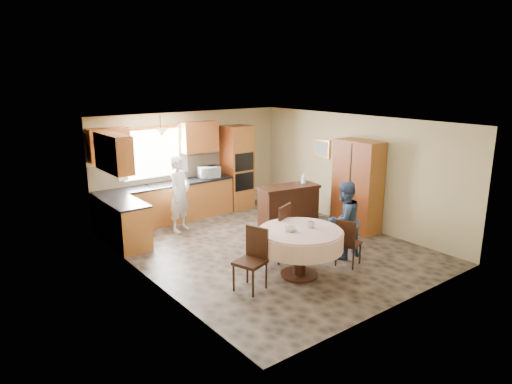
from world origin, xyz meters
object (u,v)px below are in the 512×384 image
object	(u,v)px
cupboard	(357,186)
chair_back	(278,230)
chair_left	(253,256)
person_dining	(344,220)
sideboard	(288,210)
dining_table	(300,240)
oven_tower	(237,167)
chair_right	(347,240)
person_sink	(180,194)

from	to	relation	value
cupboard	chair_back	size ratio (longest dim) A/B	1.86
cupboard	chair_left	size ratio (longest dim) A/B	1.99
person_dining	sideboard	bearing A→B (deg)	-93.76
chair_left	person_dining	distance (m)	2.12
dining_table	oven_tower	bearing A→B (deg)	68.89
chair_left	person_dining	world-z (taller)	person_dining
cupboard	person_dining	xyz separation A→B (m)	(-1.42, -0.91, -0.26)
dining_table	chair_right	size ratio (longest dim) A/B	1.65
chair_right	sideboard	bearing A→B (deg)	-31.71
chair_left	chair_back	xyz separation A→B (m)	(1.07, 0.64, 0.04)
person_dining	dining_table	bearing A→B (deg)	8.20
cupboard	person_sink	xyz separation A→B (m)	(-3.11, 2.30, -0.17)
oven_tower	dining_table	xyz separation A→B (m)	(-1.56, -4.04, -0.41)
sideboard	person_sink	distance (m)	2.40
sideboard	person_dining	xyz separation A→B (m)	(-0.21, -1.78, 0.26)
chair_back	chair_right	world-z (taller)	chair_back
cupboard	person_sink	bearing A→B (deg)	143.44
chair_back	person_dining	xyz separation A→B (m)	(1.04, -0.64, 0.14)
cupboard	chair_back	distance (m)	2.51
person_sink	person_dining	xyz separation A→B (m)	(1.69, -3.21, -0.10)
dining_table	chair_right	bearing A→B (deg)	-12.72
sideboard	chair_right	distance (m)	2.16
oven_tower	person_sink	distance (m)	2.17
chair_back	person_sink	bearing A→B (deg)	-98.73
cupboard	dining_table	bearing A→B (deg)	-158.85
chair_left	cupboard	bearing A→B (deg)	86.21
sideboard	dining_table	xyz separation A→B (m)	(-1.42, -1.90, 0.17)
dining_table	person_dining	xyz separation A→B (m)	(1.21, 0.11, 0.08)
dining_table	person_dining	world-z (taller)	person_dining
sideboard	person_sink	size ratio (longest dim) A/B	0.80
oven_tower	person_dining	bearing A→B (deg)	-95.09
dining_table	person_dining	distance (m)	1.22
chair_left	chair_right	distance (m)	1.88
cupboard	chair_back	bearing A→B (deg)	-173.88
oven_tower	chair_back	world-z (taller)	oven_tower
cupboard	chair_back	xyz separation A→B (m)	(-2.46, -0.26, -0.41)
sideboard	person_sink	bearing A→B (deg)	152.55
person_dining	oven_tower	bearing A→B (deg)	-92.15
chair_left	oven_tower	bearing A→B (deg)	129.79
chair_back	person_sink	xyz separation A→B (m)	(-0.64, 2.57, 0.24)
person_sink	chair_back	bearing A→B (deg)	-100.88
oven_tower	sideboard	size ratio (longest dim) A/B	1.60
oven_tower	cupboard	xyz separation A→B (m)	(1.07, -3.02, -0.06)
chair_left	person_sink	size ratio (longest dim) A/B	0.60
chair_right	person_sink	xyz separation A→B (m)	(-1.43, 3.53, 0.34)
sideboard	cupboard	size ratio (longest dim) A/B	0.67
sideboard	chair_left	xyz separation A→B (m)	(-2.32, -1.78, 0.08)
oven_tower	person_dining	distance (m)	3.96
dining_table	chair_right	world-z (taller)	chair_right
cupboard	chair_right	xyz separation A→B (m)	(-1.68, -1.23, -0.51)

